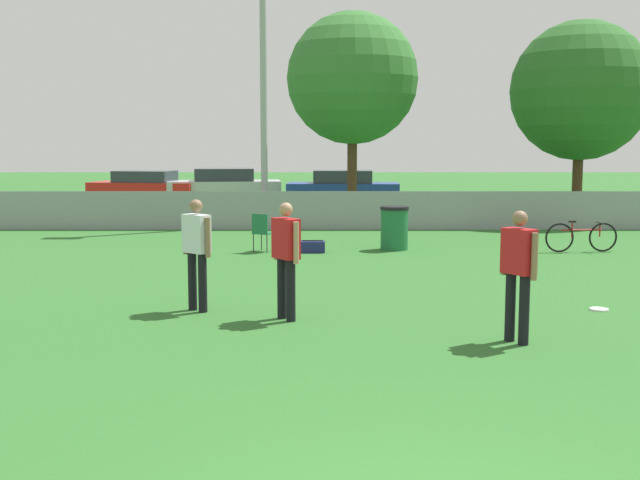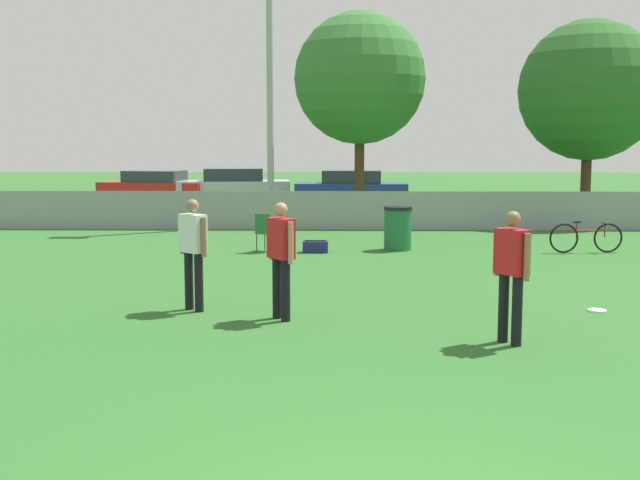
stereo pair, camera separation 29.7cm
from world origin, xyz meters
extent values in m
cube|color=gray|center=(0.00, 18.00, 0.55)|extent=(25.94, 0.03, 1.10)
cylinder|color=#9E9EA3|center=(-2.40, 19.16, 4.91)|extent=(0.20, 0.20, 9.83)
cylinder|color=#4C331E|center=(0.32, 21.71, 1.47)|extent=(0.32, 0.32, 2.94)
sphere|color=#33702D|center=(0.32, 21.71, 4.55)|extent=(4.29, 4.29, 4.29)
cylinder|color=#4C331E|center=(7.42, 20.58, 1.23)|extent=(0.32, 0.32, 2.45)
sphere|color=#286023|center=(7.42, 20.58, 4.09)|extent=(4.35, 4.35, 4.35)
cylinder|color=black|center=(-2.65, 7.01, 0.44)|extent=(0.13, 0.13, 0.88)
cylinder|color=black|center=(-2.48, 6.86, 0.44)|extent=(0.13, 0.13, 0.88)
cube|color=silver|center=(-2.56, 6.94, 1.17)|extent=(0.46, 0.44, 0.57)
sphere|color=#8C664C|center=(-2.56, 6.94, 1.58)|extent=(0.19, 0.19, 0.19)
cylinder|color=#8C664C|center=(-2.75, 7.10, 1.13)|extent=(0.08, 0.08, 0.58)
cylinder|color=#8C664C|center=(-2.38, 6.77, 1.13)|extent=(0.08, 0.08, 0.58)
cylinder|color=black|center=(-1.28, 6.44, 0.44)|extent=(0.13, 0.13, 0.88)
cylinder|color=black|center=(-1.15, 6.25, 0.44)|extent=(0.13, 0.13, 0.88)
cube|color=red|center=(-1.22, 6.35, 1.17)|extent=(0.43, 0.47, 0.57)
sphere|color=tan|center=(-1.22, 6.35, 1.58)|extent=(0.19, 0.19, 0.19)
cylinder|color=tan|center=(-1.36, 6.55, 1.13)|extent=(0.08, 0.08, 0.58)
cylinder|color=tan|center=(-1.07, 6.15, 1.13)|extent=(0.08, 0.08, 0.58)
cylinder|color=black|center=(1.67, 5.13, 0.44)|extent=(0.13, 0.13, 0.88)
cylinder|color=black|center=(1.80, 4.94, 0.44)|extent=(0.13, 0.13, 0.88)
cube|color=red|center=(1.74, 5.04, 1.17)|extent=(0.41, 0.47, 0.57)
sphere|color=#8C664C|center=(1.74, 5.04, 1.58)|extent=(0.19, 0.19, 0.19)
cylinder|color=#8C664C|center=(1.60, 5.25, 1.13)|extent=(0.08, 0.08, 0.58)
cylinder|color=#8C664C|center=(1.87, 4.83, 1.13)|extent=(0.08, 0.08, 0.58)
cylinder|color=white|center=(3.46, 7.00, 0.01)|extent=(0.28, 0.28, 0.03)
torus|color=white|center=(3.46, 7.00, 0.01)|extent=(0.28, 0.28, 0.03)
cylinder|color=#333338|center=(-1.78, 13.51, 0.21)|extent=(0.02, 0.02, 0.41)
cylinder|color=#333338|center=(-2.10, 13.67, 0.21)|extent=(0.02, 0.02, 0.41)
cylinder|color=#333338|center=(-1.94, 13.20, 0.21)|extent=(0.02, 0.02, 0.41)
cylinder|color=#333338|center=(-2.26, 13.36, 0.21)|extent=(0.02, 0.02, 0.41)
cube|color=#1E663F|center=(-2.02, 13.44, 0.43)|extent=(0.54, 0.54, 0.03)
cube|color=#1E663F|center=(-2.11, 13.26, 0.66)|extent=(0.37, 0.20, 0.44)
torus|color=black|center=(4.72, 13.29, 0.34)|extent=(0.67, 0.10, 0.67)
torus|color=black|center=(5.75, 13.38, 0.34)|extent=(0.67, 0.10, 0.67)
cylinder|color=#A51E19|center=(5.23, 13.33, 0.51)|extent=(0.94, 0.12, 0.04)
cylinder|color=#A51E19|center=(5.01, 13.31, 0.51)|extent=(0.03, 0.03, 0.35)
cylinder|color=#A51E19|center=(5.66, 13.37, 0.51)|extent=(0.03, 0.03, 0.31)
cube|color=black|center=(5.01, 13.31, 0.70)|extent=(0.16, 0.07, 0.04)
cylinder|color=black|center=(5.66, 13.37, 0.67)|extent=(0.06, 0.44, 0.03)
cylinder|color=#1E6638|center=(1.00, 13.75, 0.47)|extent=(0.64, 0.64, 0.94)
cylinder|color=black|center=(1.00, 13.75, 0.98)|extent=(0.67, 0.67, 0.08)
cube|color=navy|center=(-0.91, 13.27, 0.13)|extent=(0.57, 0.31, 0.26)
cube|color=black|center=(-0.91, 13.27, 0.27)|extent=(0.49, 0.04, 0.02)
cylinder|color=black|center=(-6.45, 28.66, 0.33)|extent=(0.68, 0.31, 0.66)
cylinder|color=black|center=(-6.75, 27.21, 0.33)|extent=(0.68, 0.31, 0.66)
cylinder|color=black|center=(-9.16, 29.22, 0.33)|extent=(0.68, 0.31, 0.66)
cylinder|color=black|center=(-9.46, 27.77, 0.33)|extent=(0.68, 0.31, 0.66)
cube|color=red|center=(-7.95, 28.21, 0.53)|extent=(4.72, 2.57, 0.62)
cube|color=#2D333D|center=(-7.95, 28.21, 1.07)|extent=(2.58, 1.93, 0.46)
cylinder|color=black|center=(-3.34, 29.10, 0.34)|extent=(0.69, 0.25, 0.67)
cylinder|color=black|center=(-3.18, 27.54, 0.34)|extent=(0.69, 0.25, 0.67)
cylinder|color=black|center=(-6.16, 28.81, 0.34)|extent=(0.69, 0.25, 0.67)
cylinder|color=black|center=(-6.00, 27.24, 0.34)|extent=(0.69, 0.25, 0.67)
cube|color=#B7B7BC|center=(-4.67, 28.17, 0.56)|extent=(4.73, 2.26, 0.68)
cube|color=#2D333D|center=(-4.67, 28.17, 1.15)|extent=(2.53, 1.82, 0.51)
cylinder|color=black|center=(1.58, 27.69, 0.31)|extent=(0.63, 0.21, 0.62)
cylinder|color=black|center=(1.51, 26.21, 0.31)|extent=(0.63, 0.21, 0.62)
cylinder|color=black|center=(-1.15, 27.81, 0.31)|extent=(0.63, 0.21, 0.62)
cylinder|color=black|center=(-1.22, 26.34, 0.31)|extent=(0.63, 0.21, 0.62)
cube|color=navy|center=(0.18, 27.01, 0.53)|extent=(4.49, 1.91, 0.67)
cube|color=#2D333D|center=(0.18, 27.01, 1.12)|extent=(2.36, 1.60, 0.50)
camera|label=1|loc=(-0.74, -4.82, 2.53)|focal=45.00mm
camera|label=2|loc=(-0.44, -4.82, 2.53)|focal=45.00mm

